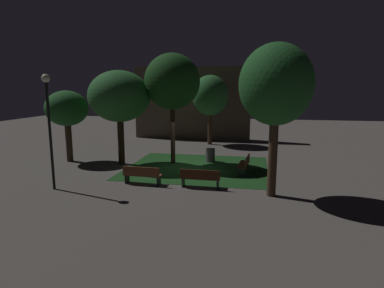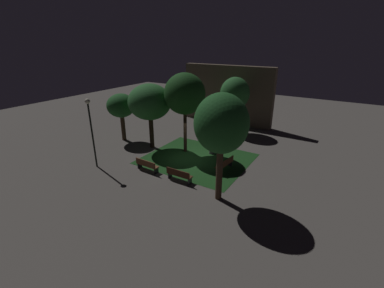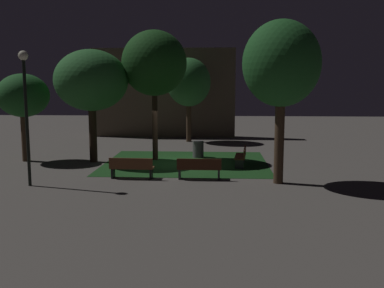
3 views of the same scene
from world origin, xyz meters
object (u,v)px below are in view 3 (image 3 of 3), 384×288
object	(u,v)px
tree_back_left	(189,83)
tree_back_right	(154,64)
bench_lawn_edge	(242,156)
tree_right_canopy	(281,65)
tree_lawn_side	(91,81)
bench_near_trees	(132,167)
bench_back_row	(199,168)
tree_tall_center	(23,96)
trash_bin	(198,149)
lamp_post_path_center	(25,97)

from	to	relation	value
tree_back_left	tree_back_right	xyz separation A→B (m)	(-1.29, -6.91, 0.96)
bench_lawn_edge	tree_right_canopy	world-z (taller)	tree_right_canopy
tree_right_canopy	tree_lawn_side	bearing A→B (deg)	153.90
bench_near_trees	tree_back_left	distance (m)	11.96
bench_back_row	tree_lawn_side	size ratio (longest dim) A/B	0.33
bench_lawn_edge	tree_lawn_side	world-z (taller)	tree_lawn_side
tree_back_left	tree_back_right	world-z (taller)	tree_back_right
bench_back_row	tree_back_right	bearing A→B (deg)	118.37
tree_tall_center	tree_back_left	bearing A→B (deg)	44.64
tree_lawn_side	tree_back_right	bearing A→B (deg)	13.88
bench_lawn_edge	trash_bin	size ratio (longest dim) A/B	2.10
tree_lawn_side	trash_bin	size ratio (longest dim) A/B	6.27
bench_back_row	bench_lawn_edge	bearing A→B (deg)	58.02
trash_bin	tree_back_right	bearing A→B (deg)	-159.38
bench_lawn_edge	tree_back_left	size ratio (longest dim) A/B	0.34
tree_back_right	tree_right_canopy	world-z (taller)	tree_back_right
tree_lawn_side	tree_back_right	distance (m)	3.18
bench_near_trees	tree_right_canopy	world-z (taller)	tree_right_canopy
bench_back_row	tree_back_right	xyz separation A→B (m)	(-2.40, 4.44, 4.35)
tree_lawn_side	trash_bin	world-z (taller)	tree_lawn_side
tree_lawn_side	tree_tall_center	bearing A→B (deg)	179.41
bench_near_trees	tree_tall_center	xyz separation A→B (m)	(-6.04, 3.74, 2.74)
tree_back_right	lamp_post_path_center	xyz separation A→B (m)	(-4.03, -5.85, -1.43)
bench_near_trees	lamp_post_path_center	xyz separation A→B (m)	(-3.66, -1.41, 2.92)
tree_back_left	trash_bin	world-z (taller)	tree_back_left
bench_back_row	tree_back_left	world-z (taller)	tree_back_left
tree_lawn_side	tree_right_canopy	bearing A→B (deg)	-26.10
bench_near_trees	bench_lawn_edge	size ratio (longest dim) A/B	0.99
bench_near_trees	tree_right_canopy	xyz separation A→B (m)	(5.89, -0.46, 4.10)
bench_back_row	tree_right_canopy	world-z (taller)	tree_right_canopy
bench_back_row	tree_right_canopy	size ratio (longest dim) A/B	0.29
tree_right_canopy	bench_near_trees	bearing A→B (deg)	175.52
bench_back_row	tree_back_right	distance (m)	6.66
bench_back_row	tree_back_left	xyz separation A→B (m)	(-1.10, 11.35, 3.39)
bench_near_trees	tree_lawn_side	distance (m)	5.73
tree_lawn_side	tree_back_right	size ratio (longest dim) A/B	0.85
lamp_post_path_center	bench_near_trees	bearing A→B (deg)	21.12
bench_back_row	bench_lawn_edge	xyz separation A→B (m)	(1.91, 3.06, 0.00)
bench_lawn_edge	tree_back_left	distance (m)	9.45
tree_back_left	tree_back_right	distance (m)	7.09
tree_lawn_side	tree_back_left	world-z (taller)	tree_lawn_side
tree_lawn_side	tree_back_left	bearing A→B (deg)	60.80
tree_back_left	bench_near_trees	bearing A→B (deg)	-98.35
bench_lawn_edge	tree_back_right	xyz separation A→B (m)	(-4.31, 1.38, 4.35)
tree_back_right	tree_tall_center	size ratio (longest dim) A/B	1.49
tree_right_canopy	lamp_post_path_center	xyz separation A→B (m)	(-9.55, -0.95, -1.18)
bench_near_trees	lamp_post_path_center	bearing A→B (deg)	-158.88
tree_back_left	trash_bin	size ratio (longest dim) A/B	6.25
tree_back_right	trash_bin	size ratio (longest dim) A/B	7.38
tree_right_canopy	lamp_post_path_center	world-z (taller)	tree_right_canopy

